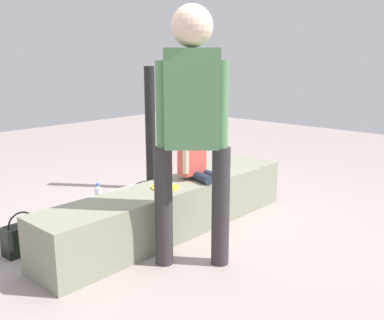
{
  "coord_description": "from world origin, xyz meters",
  "views": [
    {
      "loc": [
        -2.44,
        -2.4,
        1.41
      ],
      "look_at": [
        -0.06,
        -0.25,
        0.66
      ],
      "focal_mm": 40.77,
      "sensor_mm": 36.0,
      "label": 1
    }
  ],
  "objects": [
    {
      "name": "water_bottle_far_side",
      "position": [
        -0.03,
        1.03,
        0.1
      ],
      "size": [
        0.07,
        0.07,
        0.22
      ],
      "color": "silver",
      "rests_on": "ground_plane"
    },
    {
      "name": "adult_standing",
      "position": [
        -0.34,
        -0.5,
        1.05
      ],
      "size": [
        0.4,
        0.41,
        1.74
      ],
      "color": "#312D30",
      "rests_on": "ground_plane"
    },
    {
      "name": "gift_bag",
      "position": [
        0.83,
        0.58,
        0.16
      ],
      "size": [
        0.24,
        0.12,
        0.37
      ],
      "color": "#59C6B2",
      "rests_on": "ground_plane"
    },
    {
      "name": "railing_post",
      "position": [
        0.7,
        1.05,
        0.52
      ],
      "size": [
        0.36,
        0.36,
        1.33
      ],
      "color": "black",
      "rests_on": "ground_plane"
    },
    {
      "name": "ground_plane",
      "position": [
        0.0,
        0.0,
        0.0
      ],
      "size": [
        12.0,
        12.0,
        0.0
      ],
      "primitive_type": "plane",
      "color": "#A4948E"
    },
    {
      "name": "child_seated",
      "position": [
        0.22,
        -0.01,
        0.62
      ],
      "size": [
        0.29,
        0.34,
        0.48
      ],
      "color": "#232F42",
      "rests_on": "concrete_ledge"
    },
    {
      "name": "cake_box_white",
      "position": [
        0.18,
        0.79,
        0.07
      ],
      "size": [
        0.32,
        0.28,
        0.15
      ],
      "primitive_type": "cube",
      "rotation": [
        0.0,
        0.0,
        0.02
      ],
      "color": "white",
      "rests_on": "ground_plane"
    },
    {
      "name": "cake_plate",
      "position": [
        -0.13,
        -0.02,
        0.43
      ],
      "size": [
        0.22,
        0.22,
        0.07
      ],
      "color": "yellow",
      "rests_on": "concrete_ledge"
    },
    {
      "name": "handbag_black_leather",
      "position": [
        -1.06,
        0.54,
        0.12
      ],
      "size": [
        0.27,
        0.14,
        0.32
      ],
      "color": "black",
      "rests_on": "ground_plane"
    },
    {
      "name": "concrete_ledge",
      "position": [
        0.0,
        0.0,
        0.2
      ],
      "size": [
        2.46,
        0.45,
        0.41
      ],
      "primitive_type": "cube",
      "color": "gray",
      "rests_on": "ground_plane"
    },
    {
      "name": "water_bottle_near_gift",
      "position": [
        -0.36,
        0.57,
        0.09
      ],
      "size": [
        0.07,
        0.07,
        0.2
      ],
      "color": "silver",
      "rests_on": "ground_plane"
    }
  ]
}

